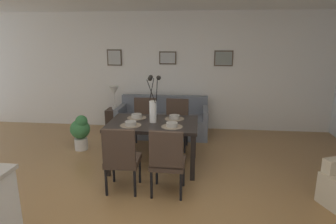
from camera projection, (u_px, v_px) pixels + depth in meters
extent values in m
plane|color=olive|center=(140.00, 202.00, 3.64)|extent=(9.00, 9.00, 0.00)
cube|color=white|center=(168.00, 72.00, 6.45)|extent=(9.00, 0.10, 2.60)
cube|color=black|center=(153.00, 124.00, 4.51)|extent=(1.40, 0.96, 0.05)
cube|color=black|center=(194.00, 138.00, 4.94)|extent=(0.07, 0.07, 0.69)
cube|color=black|center=(122.00, 136.00, 5.07)|extent=(0.07, 0.07, 0.69)
cube|color=black|center=(193.00, 158.00, 4.12)|extent=(0.07, 0.07, 0.69)
cube|color=black|center=(107.00, 154.00, 4.26)|extent=(0.07, 0.07, 0.69)
cube|color=#3D2D23|center=(123.00, 161.00, 3.85)|extent=(0.46, 0.46, 0.08)
cube|color=#3D2D23|center=(119.00, 148.00, 3.60)|extent=(0.42, 0.08, 0.48)
cylinder|color=black|center=(140.00, 170.00, 4.08)|extent=(0.04, 0.04, 0.38)
cylinder|color=black|center=(114.00, 170.00, 4.10)|extent=(0.04, 0.04, 0.38)
cylinder|color=black|center=(135.00, 183.00, 3.71)|extent=(0.04, 0.04, 0.38)
cylinder|color=black|center=(106.00, 182.00, 3.74)|extent=(0.04, 0.04, 0.38)
cube|color=#3D2D23|center=(144.00, 126.00, 5.39)|extent=(0.45, 0.45, 0.08)
cube|color=#3D2D23|center=(145.00, 110.00, 5.51)|extent=(0.42, 0.07, 0.48)
cylinder|color=black|center=(132.00, 140.00, 5.28)|extent=(0.04, 0.04, 0.38)
cylinder|color=black|center=(153.00, 141.00, 5.25)|extent=(0.04, 0.04, 0.38)
cylinder|color=black|center=(136.00, 134.00, 5.65)|extent=(0.04, 0.04, 0.38)
cylinder|color=black|center=(155.00, 134.00, 5.62)|extent=(0.04, 0.04, 0.38)
cube|color=#3D2D23|center=(168.00, 163.00, 3.77)|extent=(0.45, 0.45, 0.08)
cube|color=#3D2D23|center=(166.00, 150.00, 3.52)|extent=(0.42, 0.07, 0.48)
cylinder|color=black|center=(183.00, 173.00, 3.98)|extent=(0.04, 0.04, 0.38)
cylinder|color=black|center=(157.00, 172.00, 4.03)|extent=(0.04, 0.04, 0.38)
cylinder|color=black|center=(181.00, 187.00, 3.62)|extent=(0.04, 0.04, 0.38)
cylinder|color=black|center=(151.00, 185.00, 3.67)|extent=(0.04, 0.04, 0.38)
cube|color=#3D2D23|center=(176.00, 127.00, 5.31)|extent=(0.46, 0.46, 0.08)
cube|color=#3D2D23|center=(177.00, 111.00, 5.43)|extent=(0.42, 0.08, 0.48)
cylinder|color=black|center=(164.00, 142.00, 5.22)|extent=(0.04, 0.04, 0.38)
cylinder|color=black|center=(185.00, 143.00, 5.15)|extent=(0.04, 0.04, 0.38)
cylinder|color=black|center=(168.00, 135.00, 5.58)|extent=(0.04, 0.04, 0.38)
cylinder|color=black|center=(187.00, 136.00, 5.52)|extent=(0.04, 0.04, 0.38)
cylinder|color=white|center=(153.00, 112.00, 4.46)|extent=(0.11, 0.11, 0.34)
cylinder|color=black|center=(157.00, 91.00, 4.39)|extent=(0.05, 0.12, 0.37)
sphere|color=black|center=(159.00, 78.00, 4.34)|extent=(0.07, 0.07, 0.07)
cylinder|color=black|center=(152.00, 90.00, 4.43)|extent=(0.08, 0.05, 0.38)
sphere|color=black|center=(151.00, 77.00, 4.41)|extent=(0.07, 0.07, 0.07)
cylinder|color=black|center=(151.00, 92.00, 4.32)|extent=(0.15, 0.06, 0.36)
sphere|color=black|center=(150.00, 79.00, 4.25)|extent=(0.07, 0.07, 0.07)
cylinder|color=#7F705B|center=(131.00, 125.00, 4.32)|extent=(0.32, 0.32, 0.01)
cylinder|color=#B2ADA3|center=(131.00, 123.00, 4.32)|extent=(0.17, 0.17, 0.06)
cylinder|color=gray|center=(130.00, 122.00, 4.31)|extent=(0.13, 0.13, 0.04)
cylinder|color=#7F705B|center=(137.00, 118.00, 4.74)|extent=(0.32, 0.32, 0.01)
cylinder|color=#B2ADA3|center=(137.00, 116.00, 4.73)|extent=(0.17, 0.17, 0.06)
cylinder|color=gray|center=(137.00, 115.00, 4.73)|extent=(0.13, 0.13, 0.04)
cylinder|color=#7F705B|center=(172.00, 127.00, 4.26)|extent=(0.32, 0.32, 0.01)
cylinder|color=#B2ADA3|center=(172.00, 125.00, 4.25)|extent=(0.17, 0.17, 0.06)
cylinder|color=gray|center=(172.00, 124.00, 4.25)|extent=(0.13, 0.13, 0.04)
cylinder|color=#7F705B|center=(174.00, 119.00, 4.67)|extent=(0.32, 0.32, 0.01)
cylinder|color=#B2ADA3|center=(174.00, 117.00, 4.67)|extent=(0.17, 0.17, 0.06)
cylinder|color=gray|center=(174.00, 116.00, 4.66)|extent=(0.13, 0.13, 0.04)
cube|color=slate|center=(163.00, 125.00, 6.14)|extent=(1.91, 0.84, 0.42)
cube|color=slate|center=(165.00, 104.00, 6.37)|extent=(1.91, 0.16, 0.38)
cube|color=slate|center=(205.00, 113.00, 5.97)|extent=(0.10, 0.84, 0.20)
cube|color=slate|center=(121.00, 110.00, 6.16)|extent=(0.10, 0.84, 0.20)
cube|color=#33261E|center=(116.00, 120.00, 6.33)|extent=(0.36, 0.36, 0.52)
cylinder|color=beige|center=(115.00, 107.00, 6.26)|extent=(0.12, 0.12, 0.08)
cylinder|color=beige|center=(115.00, 99.00, 6.22)|extent=(0.02, 0.02, 0.30)
cone|color=silver|center=(114.00, 90.00, 6.17)|extent=(0.22, 0.22, 0.18)
cube|color=#473828|center=(114.00, 58.00, 6.43)|extent=(0.34, 0.02, 0.36)
cube|color=#B2B2AD|center=(114.00, 58.00, 6.42)|extent=(0.29, 0.01, 0.31)
cube|color=#473828|center=(168.00, 58.00, 6.30)|extent=(0.38, 0.02, 0.28)
cube|color=#B2B2AD|center=(168.00, 58.00, 6.29)|extent=(0.33, 0.01, 0.23)
cube|color=#473828|center=(224.00, 58.00, 6.18)|extent=(0.40, 0.02, 0.33)
cube|color=gray|center=(224.00, 58.00, 6.16)|extent=(0.35, 0.01, 0.28)
cylinder|color=silver|center=(81.00, 144.00, 5.34)|extent=(0.24, 0.24, 0.22)
sphere|color=#387A42|center=(80.00, 129.00, 5.27)|extent=(0.36, 0.36, 0.36)
sphere|color=#387A42|center=(81.00, 121.00, 5.20)|extent=(0.22, 0.22, 0.22)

